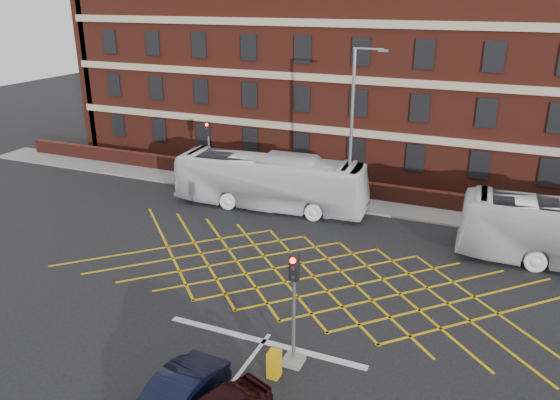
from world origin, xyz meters
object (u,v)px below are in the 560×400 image
at_px(traffic_light_far, 209,158).
at_px(utility_cabinet, 274,364).
at_px(street_lamp, 351,162).
at_px(traffic_light_near, 294,320).
at_px(direction_signs, 194,166).
at_px(bus_left, 270,182).

bearing_deg(traffic_light_far, utility_cabinet, -54.12).
bearing_deg(utility_cabinet, street_lamp, 96.68).
xyz_separation_m(traffic_light_near, street_lamp, (-2.07, 13.86, 1.61)).
relative_size(traffic_light_far, utility_cabinet, 4.29).
relative_size(traffic_light_near, utility_cabinet, 4.29).
height_order(street_lamp, direction_signs, street_lamp).
relative_size(street_lamp, direction_signs, 4.38).
xyz_separation_m(traffic_light_far, street_lamp, (10.57, -2.23, 1.61)).
bearing_deg(street_lamp, traffic_light_near, -81.51).
bearing_deg(direction_signs, street_lamp, -7.05).
relative_size(traffic_light_far, street_lamp, 0.44).
bearing_deg(direction_signs, traffic_light_far, 50.16).
xyz_separation_m(bus_left, traffic_light_near, (6.95, -13.54, 0.13)).
bearing_deg(bus_left, direction_signs, 71.32).
distance_m(street_lamp, utility_cabinet, 15.14).
height_order(traffic_light_near, direction_signs, traffic_light_near).
bearing_deg(direction_signs, utility_cabinet, -51.19).
xyz_separation_m(bus_left, street_lamp, (4.88, 0.32, 1.73)).
relative_size(traffic_light_near, direction_signs, 1.94).
height_order(bus_left, direction_signs, bus_left).
bearing_deg(traffic_light_near, utility_cabinet, -110.63).
distance_m(traffic_light_near, traffic_light_far, 20.46).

